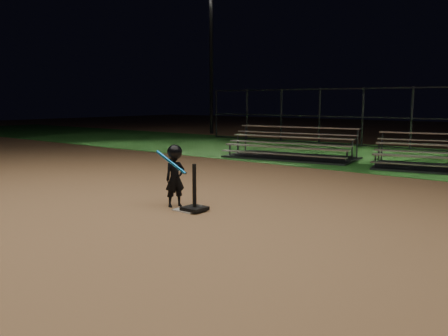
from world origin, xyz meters
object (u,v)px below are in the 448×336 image
light_pole_left (211,48)px  batting_tee (195,202)px  home_plate (190,209)px  bleacher_left (291,152)px  child_batter (175,174)px

light_pole_left → batting_tee: bearing=-50.9°
home_plate → bleacher_left: bearing=107.1°
child_batter → bleacher_left: bearing=37.7°
batting_tee → light_pole_left: (-12.13, 14.96, 4.77)m
batting_tee → light_pole_left: light_pole_left is taller
child_batter → light_pole_left: size_ratio=0.14×
home_plate → child_batter: (-0.40, 0.05, 0.60)m
light_pole_left → child_batter: bearing=-52.1°
batting_tee → light_pole_left: 19.84m
home_plate → bleacher_left: size_ratio=0.10×
home_plate → child_batter: bearing=172.5°
home_plate → light_pole_left: size_ratio=0.05×
batting_tee → light_pole_left: bearing=129.1°
home_plate → child_batter: 0.73m
batting_tee → home_plate: bearing=174.6°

